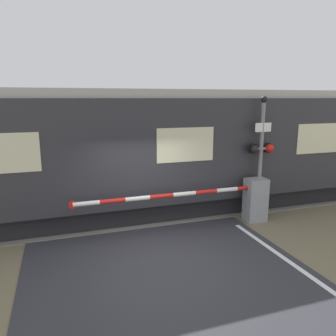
% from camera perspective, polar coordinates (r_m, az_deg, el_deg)
% --- Properties ---
extents(ground_plane, '(80.00, 80.00, 0.00)m').
position_cam_1_polar(ground_plane, '(7.70, -1.87, -15.07)').
color(ground_plane, '#6B6047').
extents(track_bed, '(36.00, 3.20, 0.13)m').
position_cam_1_polar(track_bed, '(10.58, -6.98, -7.28)').
color(track_bed, slate).
rests_on(track_bed, ground_plane).
extents(train, '(16.40, 3.21, 3.75)m').
position_cam_1_polar(train, '(10.45, -0.19, 3.30)').
color(train, black).
rests_on(train, ground_plane).
extents(crossing_barrier, '(5.47, 0.44, 1.26)m').
position_cam_1_polar(crossing_barrier, '(9.61, 13.01, -5.29)').
color(crossing_barrier, gray).
rests_on(crossing_barrier, ground_plane).
extents(signal_post, '(0.81, 0.26, 3.57)m').
position_cam_1_polar(signal_post, '(9.77, 15.91, 2.85)').
color(signal_post, gray).
rests_on(signal_post, ground_plane).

